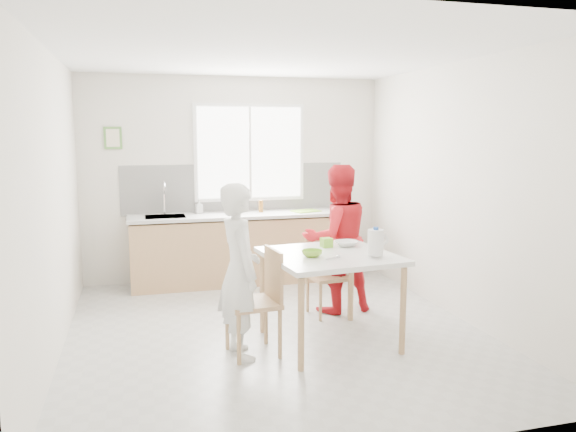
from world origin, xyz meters
name	(u,v)px	position (x,y,z in m)	size (l,w,h in m)	color
ground	(276,332)	(0.00, 0.00, 0.00)	(4.50, 4.50, 0.00)	#B7B7B2
room_shell	(275,167)	(0.00, 0.00, 1.64)	(4.50, 4.50, 4.50)	silver
window	(250,153)	(0.20, 2.23, 1.70)	(1.50, 0.06, 1.30)	white
backsplash	(235,188)	(0.00, 2.24, 1.23)	(3.00, 0.02, 0.65)	white
picture_frame	(113,138)	(-1.55, 2.23, 1.90)	(0.22, 0.03, 0.28)	#599142
kitchen_counter	(240,251)	(0.00, 1.95, 0.42)	(2.84, 0.64, 1.37)	tan
dining_table	(329,263)	(0.42, -0.41, 0.77)	(1.23, 1.23, 0.86)	silver
chair_left	(260,297)	(-0.26, -0.48, 0.52)	(0.48, 0.48, 0.94)	tan
chair_far	(326,271)	(0.67, 0.44, 0.47)	(0.44, 0.44, 0.86)	tan
person_white	(239,271)	(-0.45, -0.50, 0.77)	(0.56, 0.37, 1.54)	white
person_red	(337,239)	(0.81, 0.49, 0.81)	(0.79, 0.62, 1.63)	red
bowl_green	(312,253)	(0.22, -0.48, 0.89)	(0.19, 0.19, 0.06)	#7FBE2C
bowl_white	(346,244)	(0.69, -0.13, 0.89)	(0.22, 0.22, 0.05)	silver
milk_jug	(376,242)	(0.77, -0.65, 1.00)	(0.20, 0.14, 0.25)	white
green_box	(326,243)	(0.48, -0.12, 0.90)	(0.10, 0.10, 0.09)	#6EB329
spoon	(332,258)	(0.36, -0.64, 0.87)	(0.01, 0.01, 0.16)	#A5A5AA
cutting_board	(306,211)	(0.89, 1.91, 0.93)	(0.35, 0.25, 0.01)	#79B82A
wine_bottle_a	(239,201)	(0.01, 2.04, 1.08)	(0.07, 0.07, 0.32)	black
wine_bottle_b	(236,201)	(-0.03, 2.04, 1.07)	(0.07, 0.07, 0.30)	black
jar_amber	(261,206)	(0.30, 2.00, 1.00)	(0.06, 0.06, 0.16)	brown
soap_bottle	(199,206)	(-0.51, 2.12, 1.01)	(0.08, 0.08, 0.18)	#999999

